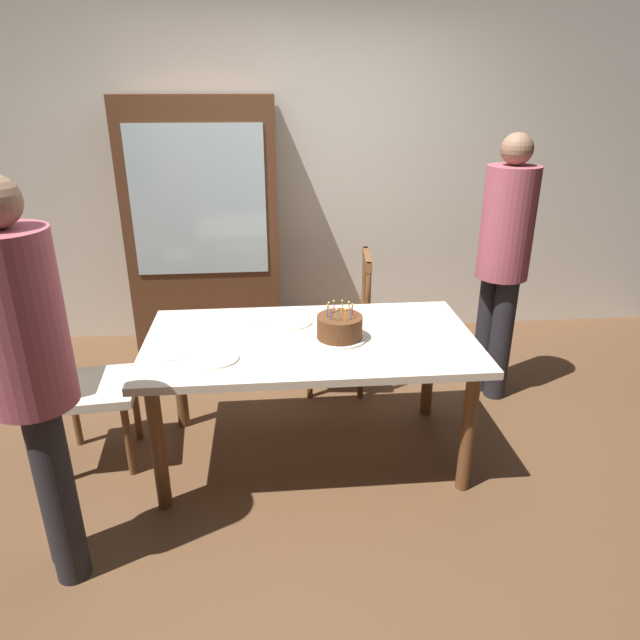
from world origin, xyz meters
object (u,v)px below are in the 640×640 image
at_px(birthday_cake, 340,328).
at_px(chair_upholstered, 74,376).
at_px(plate_far_side, 292,322).
at_px(china_cabinet, 204,229).
at_px(chair_spindle_back, 340,325).
at_px(plate_near_celebrant, 216,358).
at_px(dining_table, 311,352).
at_px(person_celebrant, 30,369).
at_px(person_guest, 504,254).

xyz_separation_m(birthday_cake, chair_upholstered, (-1.40, 0.08, -0.26)).
relative_size(plate_far_side, china_cabinet, 0.12).
xyz_separation_m(chair_spindle_back, china_cabinet, (-0.94, 0.77, 0.49)).
bearing_deg(plate_near_celebrant, chair_upholstered, 161.19).
relative_size(birthday_cake, china_cabinet, 0.15).
bearing_deg(china_cabinet, chair_upholstered, -110.82).
height_order(dining_table, plate_near_celebrant, plate_near_celebrant).
bearing_deg(birthday_cake, plate_near_celebrant, -163.77).
xyz_separation_m(dining_table, plate_far_side, (-0.09, 0.21, 0.09)).
relative_size(dining_table, plate_far_side, 7.86).
xyz_separation_m(dining_table, person_celebrant, (-1.12, -0.72, 0.32)).
bearing_deg(birthday_cake, dining_table, 168.87).
height_order(plate_near_celebrant, chair_spindle_back, chair_spindle_back).
bearing_deg(plate_far_side, china_cabinet, 113.85).
distance_m(birthday_cake, chair_spindle_back, 0.89).
distance_m(dining_table, china_cabinet, 1.73).
relative_size(plate_near_celebrant, china_cabinet, 0.12).
bearing_deg(person_celebrant, birthday_cake, 28.59).
xyz_separation_m(plate_near_celebrant, person_guest, (1.74, 0.82, 0.24)).
bearing_deg(dining_table, china_cabinet, 113.64).
xyz_separation_m(birthday_cake, china_cabinet, (-0.83, 1.59, 0.16)).
distance_m(plate_near_celebrant, chair_upholstered, 0.85).
distance_m(plate_near_celebrant, chair_spindle_back, 1.27).
height_order(birthday_cake, plate_far_side, birthday_cake).
xyz_separation_m(chair_spindle_back, person_guest, (1.01, -0.18, 0.52)).
bearing_deg(plate_near_celebrant, china_cabinet, 96.65).
xyz_separation_m(chair_upholstered, person_celebrant, (0.14, -0.77, 0.43)).
relative_size(birthday_cake, plate_far_side, 1.27).
bearing_deg(dining_table, chair_spindle_back, 71.95).
xyz_separation_m(dining_table, chair_spindle_back, (0.26, 0.79, -0.19)).
distance_m(chair_spindle_back, chair_upholstered, 1.68).
height_order(plate_near_celebrant, person_celebrant, person_celebrant).
bearing_deg(chair_spindle_back, person_guest, -9.90).
bearing_deg(plate_far_side, person_celebrant, -137.91).
height_order(dining_table, chair_spindle_back, chair_spindle_back).
xyz_separation_m(person_celebrant, person_guest, (2.38, 1.33, 0.01)).
xyz_separation_m(chair_upholstered, person_guest, (2.52, 0.56, 0.44)).
bearing_deg(person_guest, plate_near_celebrant, -154.69).
bearing_deg(chair_spindle_back, plate_near_celebrant, -126.27).
distance_m(dining_table, plate_far_side, 0.24).
bearing_deg(plate_far_side, plate_near_celebrant, -132.64).
relative_size(chair_spindle_back, chair_upholstered, 1.00).
bearing_deg(plate_near_celebrant, birthday_cake, 16.23).
xyz_separation_m(dining_table, birthday_cake, (0.15, -0.03, 0.15)).
height_order(dining_table, birthday_cake, birthday_cake).
distance_m(dining_table, chair_spindle_back, 0.85).
bearing_deg(dining_table, birthday_cake, -11.13).
bearing_deg(chair_spindle_back, dining_table, -108.05).
bearing_deg(person_celebrant, dining_table, 32.79).
height_order(birthday_cake, china_cabinet, china_cabinet).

